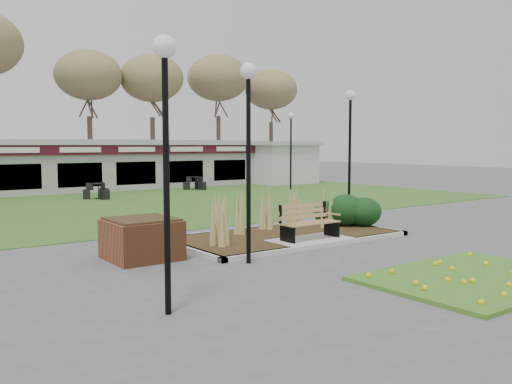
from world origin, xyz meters
TOP-DOWN VIEW (x-y plane):
  - ground at (0.00, 0.00)m, footprint 100.00×100.00m
  - lawn at (0.00, 12.00)m, footprint 34.00×16.00m
  - flower_bed at (0.00, -4.60)m, footprint 4.20×3.00m
  - planting_bed at (1.27, 1.35)m, footprint 6.75×3.40m
  - park_bench at (0.00, 0.25)m, footprint 1.70×0.66m
  - brick_planter at (-4.40, 1.00)m, footprint 1.50×1.50m
  - food_pavilion at (0.00, 19.96)m, footprint 24.60×3.40m
  - service_hut at (13.50, 18.00)m, footprint 4.40×3.40m
  - tree_backdrop at (0.00, 28.00)m, footprint 47.24×5.24m
  - lamp_post_near_left at (-5.78, -3.01)m, footprint 0.35×0.35m
  - lamp_post_near_right at (-2.68, -0.80)m, footprint 0.36×0.36m
  - lamp_post_mid_right at (5.93, 4.49)m, footprint 0.39×0.39m
  - lamp_post_far_right at (10.67, 13.73)m, footprint 0.37×0.37m
  - bistro_set_c at (-0.31, 15.00)m, footprint 1.39×1.34m
  - bistro_set_d at (6.21, 17.00)m, footprint 1.35×1.34m
  - patio_umbrella at (12.64, 18.00)m, footprint 2.18×2.21m

SIDE VIEW (x-z plane):
  - ground at x=0.00m, z-range 0.00..0.00m
  - lawn at x=0.00m, z-range 0.00..0.02m
  - flower_bed at x=0.00m, z-range -0.01..0.15m
  - bistro_set_d at x=6.21m, z-range -0.10..0.64m
  - bistro_set_c at x=-0.31m, z-range -0.11..0.65m
  - planting_bed at x=1.27m, z-range -0.27..1.00m
  - brick_planter at x=-4.40m, z-range 0.00..0.95m
  - park_bench at x=0.00m, z-range 0.12..1.05m
  - patio_umbrella at x=12.64m, z-range 0.31..2.59m
  - service_hut at x=13.50m, z-range 0.04..2.86m
  - food_pavilion at x=0.00m, z-range 0.03..2.93m
  - lamp_post_near_left at x=-5.78m, z-range 0.97..5.21m
  - lamp_post_near_right at x=-2.68m, z-range 1.00..5.38m
  - lamp_post_far_right at x=10.67m, z-range 1.02..5.49m
  - lamp_post_mid_right at x=5.93m, z-range 1.08..5.80m
  - tree_backdrop at x=0.00m, z-range 3.18..13.54m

